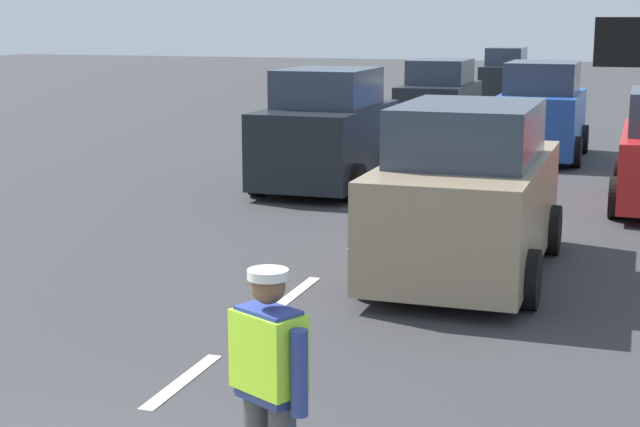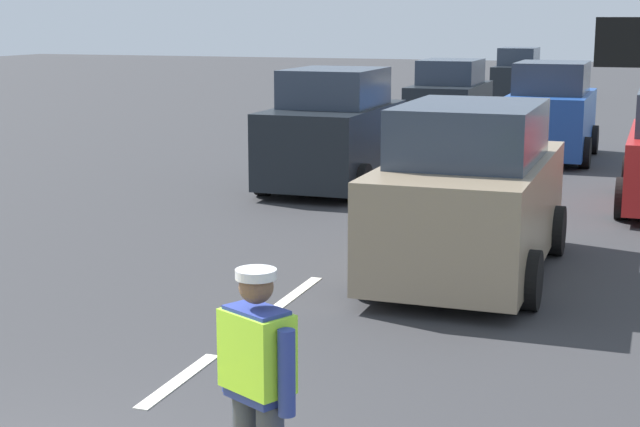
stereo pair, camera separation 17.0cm
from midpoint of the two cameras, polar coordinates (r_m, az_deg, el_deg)
The scene contains 8 objects.
ground_plane at distance 26.19m, azimuth 9.83°, elevation 4.24°, with size 96.00×96.00×0.00m, color #333335.
lane_center_line at distance 30.32m, azimuth 11.05°, elevation 5.17°, with size 0.14×46.40×0.01m.
road_worker at distance 6.26m, azimuth -3.58°, elevation -9.88°, with size 0.75×0.46×1.67m.
car_outgoing_far at distance 22.91m, azimuth 12.61°, elevation 5.70°, with size 1.99×3.83×2.21m.
car_oncoming_second at distance 28.84m, azimuth 6.82°, elevation 6.82°, with size 2.10×4.01×1.99m.
car_oncoming_third at distance 40.35m, azimuth 10.67°, elevation 7.99°, with size 1.87×3.85×1.99m.
car_outgoing_ahead at distance 12.36m, azimuth 8.24°, elevation 1.08°, with size 2.10×4.36×2.16m.
car_oncoming_lead at distance 18.48m, azimuth 0.12°, elevation 4.73°, with size 2.10×3.82×2.25m.
Camera 1 is at (3.77, -4.73, 3.20)m, focal length 54.74 mm.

